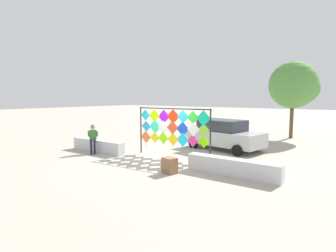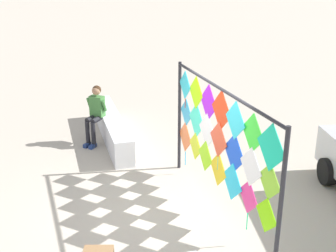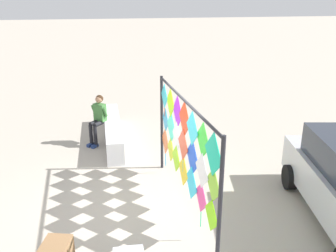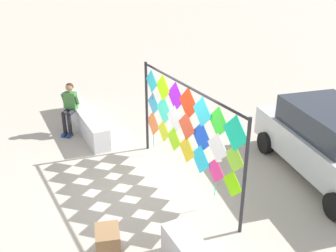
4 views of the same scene
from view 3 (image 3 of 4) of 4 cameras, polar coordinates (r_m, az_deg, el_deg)
The scene contains 4 objects.
ground at distance 8.03m, azimuth -5.69°, elevation -12.61°, with size 120.00×120.00×0.00m, color #ADA393.
plaza_ledge_left at distance 11.35m, azimuth -8.59°, elevation -0.77°, with size 3.65×0.47×0.65m, color silver.
kite_display_rack at distance 7.27m, azimuth 2.50°, elevation -2.53°, with size 4.05×0.29×2.44m.
seated_vendor at distance 11.04m, azimuth -10.88°, elevation 1.55°, with size 0.72×0.70×1.49m.
Camera 3 is at (6.75, -0.45, 4.33)m, focal length 39.09 mm.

